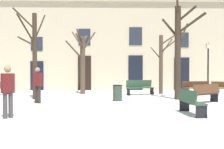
{
  "coord_description": "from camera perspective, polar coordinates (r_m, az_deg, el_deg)",
  "views": [
    {
      "loc": [
        -0.31,
        -12.04,
        1.58
      ],
      "look_at": [
        0.0,
        1.48,
        1.33
      ],
      "focal_mm": 40.06,
      "sensor_mm": 36.0,
      "label": 1
    }
  ],
  "objects": [
    {
      "name": "streetlamp",
      "position": [
        18.67,
        21.08,
        2.76
      ],
      "size": [
        0.3,
        0.3,
        3.49
      ],
      "color": "black",
      "rests_on": "ground"
    },
    {
      "name": "bench_back_to_back_left",
      "position": [
        15.86,
        6.37,
        -2.9
      ],
      "size": [
        1.82,
        0.97,
        0.93
      ],
      "rotation": [
        0.0,
        0.0,
        0.32
      ],
      "color": "#2D4C33",
      "rests_on": "ground"
    },
    {
      "name": "bench_by_litter_bin",
      "position": [
        16.88,
        18.77,
        -2.83
      ],
      "size": [
        1.91,
        0.76,
        0.85
      ],
      "rotation": [
        0.0,
        0.0,
        0.16
      ],
      "color": "#51331E",
      "rests_on": "ground"
    },
    {
      "name": "person_strolling",
      "position": [
        12.29,
        -16.61,
        -1.94
      ],
      "size": [
        0.43,
        0.35,
        1.7
      ],
      "rotation": [
        0.0,
        0.0,
        2.76
      ],
      "color": "#2D271E",
      "rests_on": "ground"
    },
    {
      "name": "building_facade",
      "position": [
        19.73,
        -0.38,
        7.1
      ],
      "size": [
        19.41,
        0.6,
        7.2
      ],
      "color": "beige",
      "rests_on": "ground"
    },
    {
      "name": "litter_bin",
      "position": [
        12.69,
        1.25,
        -4.21
      ],
      "size": [
        0.49,
        0.49,
        0.81
      ],
      "color": "#2D3D2D",
      "rests_on": "ground"
    },
    {
      "name": "person_crossing_plaza",
      "position": [
        8.82,
        -22.69,
        -3.06
      ],
      "size": [
        0.43,
        0.42,
        1.72
      ],
      "rotation": [
        0.0,
        0.0,
        3.87
      ],
      "color": "#403D3A",
      "rests_on": "ground"
    },
    {
      "name": "bench_far_corner",
      "position": [
        9.32,
        17.52,
        -5.95
      ],
      "size": [
        0.58,
        1.59,
        0.88
      ],
      "rotation": [
        0.0,
        0.0,
        1.65
      ],
      "color": "#2D4C33",
      "rests_on": "ground"
    },
    {
      "name": "bench_near_lamp",
      "position": [
        12.57,
        20.32,
        -4.06
      ],
      "size": [
        1.85,
        1.43,
        0.92
      ],
      "rotation": [
        0.0,
        0.0,
        3.71
      ],
      "color": "#51331E",
      "rests_on": "ground"
    },
    {
      "name": "tree_right_of_center",
      "position": [
        14.12,
        -17.41,
        4.91
      ],
      "size": [
        1.67,
        2.11,
        4.98
      ],
      "color": "#382B1E",
      "rests_on": "ground"
    },
    {
      "name": "ground_plane",
      "position": [
        12.14,
        0.16,
        -6.4
      ],
      "size": [
        31.05,
        31.05,
        0.0
      ],
      "primitive_type": "plane",
      "color": "white"
    },
    {
      "name": "tree_foreground",
      "position": [
        16.79,
        11.34,
        2.92
      ],
      "size": [
        2.11,
        1.35,
        4.3
      ],
      "color": "#4C3D2D",
      "rests_on": "ground"
    },
    {
      "name": "tree_near_facade",
      "position": [
        13.82,
        14.91,
        5.98
      ],
      "size": [
        1.74,
        2.5,
        5.79
      ],
      "color": "#382B1E",
      "rests_on": "ground"
    },
    {
      "name": "tree_left_of_center",
      "position": [
        16.48,
        -6.78,
        3.36
      ],
      "size": [
        1.96,
        2.79,
        4.14
      ],
      "color": "#4C3D2D",
      "rests_on": "ground"
    }
  ]
}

